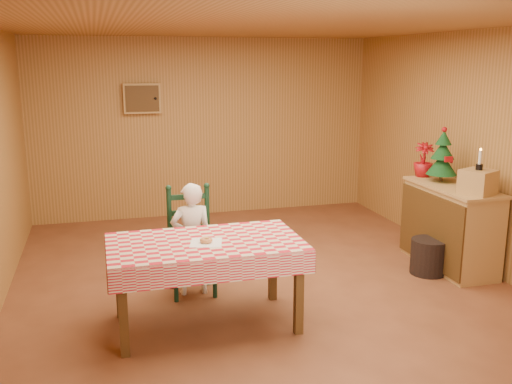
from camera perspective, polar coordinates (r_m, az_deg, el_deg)
ground at (r=5.96m, az=0.52°, el=-9.35°), size 6.00×6.00×0.00m
cabin_walls at (r=6.04m, az=-0.88°, el=8.80°), size 5.10×6.05×2.65m
dining_table at (r=4.91m, az=-5.09°, el=-5.81°), size 1.66×0.96×0.77m
ladder_chair at (r=5.71m, az=-6.52°, el=-5.09°), size 0.44×0.40×1.08m
seated_child at (r=5.63m, az=-6.44°, el=-4.70°), size 0.41×0.27×1.12m
napkin at (r=4.84m, az=-5.00°, el=-5.06°), size 0.32×0.32×0.00m
donut at (r=4.83m, az=-5.01°, el=-4.83°), size 0.12×0.12×0.04m
shelf_unit at (r=6.71m, az=18.81°, el=-3.28°), size 0.54×1.24×0.93m
crate at (r=6.27m, az=21.30°, el=0.95°), size 0.40×0.40×0.25m
christmas_tree at (r=6.76m, az=18.15°, el=3.36°), size 0.34×0.34×0.62m
flower_arrangement at (r=6.99m, az=16.41°, el=3.12°), size 0.28×0.28×0.40m
candle_set at (r=6.23m, az=21.45°, el=2.65°), size 0.07×0.07×0.22m
storage_bin at (r=6.50m, az=16.87°, el=-6.19°), size 0.47×0.47×0.39m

